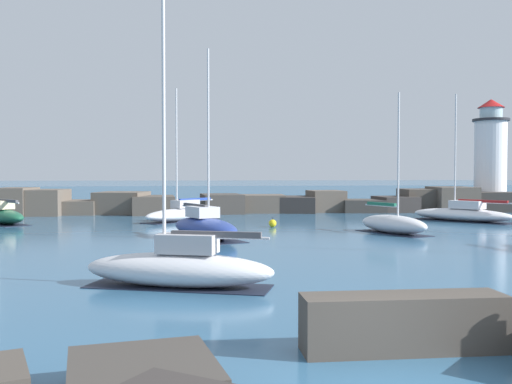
{
  "coord_description": "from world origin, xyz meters",
  "views": [
    {
      "loc": [
        -3.58,
        -9.01,
        3.82
      ],
      "look_at": [
        1.46,
        32.24,
        2.46
      ],
      "focal_mm": 40.0,
      "sensor_mm": 36.0,
      "label": 1
    }
  ],
  "objects_px": {
    "sailboat_moored_1": "(393,224)",
    "sailboat_moored_6": "(1,215)",
    "sailboat_moored_5": "(182,213)",
    "lighthouse": "(490,163)",
    "sailboat_moored_4": "(463,214)",
    "sailboat_moored_0": "(205,226)",
    "mooring_buoy_far_side": "(273,223)",
    "sailboat_moored_7": "(179,266)"
  },
  "relations": [
    {
      "from": "sailboat_moored_1",
      "to": "sailboat_moored_6",
      "type": "xyz_separation_m",
      "value": [
        -27.1,
        10.45,
        0.05
      ]
    },
    {
      "from": "sailboat_moored_0",
      "to": "mooring_buoy_far_side",
      "type": "height_order",
      "value": "sailboat_moored_0"
    },
    {
      "from": "sailboat_moored_4",
      "to": "sailboat_moored_7",
      "type": "height_order",
      "value": "sailboat_moored_7"
    },
    {
      "from": "sailboat_moored_5",
      "to": "sailboat_moored_6",
      "type": "xyz_separation_m",
      "value": [
        -13.72,
        -0.47,
        0.03
      ]
    },
    {
      "from": "sailboat_moored_1",
      "to": "sailboat_moored_7",
      "type": "height_order",
      "value": "sailboat_moored_7"
    },
    {
      "from": "sailboat_moored_1",
      "to": "sailboat_moored_5",
      "type": "height_order",
      "value": "sailboat_moored_5"
    },
    {
      "from": "sailboat_moored_0",
      "to": "mooring_buoy_far_side",
      "type": "xyz_separation_m",
      "value": [
        5.01,
        6.33,
        -0.44
      ]
    },
    {
      "from": "sailboat_moored_7",
      "to": "sailboat_moored_0",
      "type": "bearing_deg",
      "value": 84.83
    },
    {
      "from": "sailboat_moored_6",
      "to": "sailboat_moored_5",
      "type": "bearing_deg",
      "value": 1.95
    },
    {
      "from": "sailboat_moored_1",
      "to": "mooring_buoy_far_side",
      "type": "relative_size",
      "value": 11.87
    },
    {
      "from": "sailboat_moored_1",
      "to": "sailboat_moored_5",
      "type": "relative_size",
      "value": 0.85
    },
    {
      "from": "sailboat_moored_1",
      "to": "lighthouse",
      "type": "bearing_deg",
      "value": 49.05
    },
    {
      "from": "lighthouse",
      "to": "sailboat_moored_6",
      "type": "xyz_separation_m",
      "value": [
        -45.57,
        -10.83,
        -4.22
      ]
    },
    {
      "from": "lighthouse",
      "to": "sailboat_moored_6",
      "type": "relative_size",
      "value": 1.28
    },
    {
      "from": "mooring_buoy_far_side",
      "to": "sailboat_moored_1",
      "type": "bearing_deg",
      "value": -36.05
    },
    {
      "from": "sailboat_moored_4",
      "to": "mooring_buoy_far_side",
      "type": "relative_size",
      "value": 13.61
    },
    {
      "from": "sailboat_moored_1",
      "to": "sailboat_moored_5",
      "type": "xyz_separation_m",
      "value": [
        -13.38,
        10.92,
        0.01
      ]
    },
    {
      "from": "sailboat_moored_4",
      "to": "sailboat_moored_6",
      "type": "xyz_separation_m",
      "value": [
        -35.94,
        2.23,
        0.06
      ]
    },
    {
      "from": "mooring_buoy_far_side",
      "to": "sailboat_moored_6",
      "type": "bearing_deg",
      "value": 165.06
    },
    {
      "from": "sailboat_moored_1",
      "to": "sailboat_moored_5",
      "type": "bearing_deg",
      "value": 140.79
    },
    {
      "from": "sailboat_moored_4",
      "to": "sailboat_moored_1",
      "type": "bearing_deg",
      "value": -137.07
    },
    {
      "from": "sailboat_moored_5",
      "to": "sailboat_moored_6",
      "type": "bearing_deg",
      "value": -178.05
    },
    {
      "from": "lighthouse",
      "to": "sailboat_moored_0",
      "type": "distance_m",
      "value": 38.11
    },
    {
      "from": "sailboat_moored_4",
      "to": "mooring_buoy_far_side",
      "type": "bearing_deg",
      "value": -168.79
    },
    {
      "from": "lighthouse",
      "to": "mooring_buoy_far_side",
      "type": "bearing_deg",
      "value": -147.53
    },
    {
      "from": "sailboat_moored_5",
      "to": "sailboat_moored_7",
      "type": "height_order",
      "value": "sailboat_moored_7"
    },
    {
      "from": "sailboat_moored_5",
      "to": "sailboat_moored_1",
      "type": "bearing_deg",
      "value": -39.21
    },
    {
      "from": "lighthouse",
      "to": "sailboat_moored_5",
      "type": "bearing_deg",
      "value": -161.98
    },
    {
      "from": "sailboat_moored_5",
      "to": "sailboat_moored_4",
      "type": "bearing_deg",
      "value": -6.92
    },
    {
      "from": "sailboat_moored_1",
      "to": "sailboat_moored_4",
      "type": "height_order",
      "value": "sailboat_moored_4"
    },
    {
      "from": "sailboat_moored_4",
      "to": "sailboat_moored_5",
      "type": "distance_m",
      "value": 22.38
    },
    {
      "from": "lighthouse",
      "to": "sailboat_moored_1",
      "type": "relative_size",
      "value": 1.3
    },
    {
      "from": "sailboat_moored_5",
      "to": "mooring_buoy_far_side",
      "type": "relative_size",
      "value": 14.02
    },
    {
      "from": "sailboat_moored_0",
      "to": "sailboat_moored_6",
      "type": "height_order",
      "value": "sailboat_moored_0"
    },
    {
      "from": "lighthouse",
      "to": "sailboat_moored_4",
      "type": "distance_m",
      "value": 16.78
    },
    {
      "from": "sailboat_moored_0",
      "to": "sailboat_moored_5",
      "type": "height_order",
      "value": "sailboat_moored_0"
    },
    {
      "from": "sailboat_moored_0",
      "to": "sailboat_moored_1",
      "type": "bearing_deg",
      "value": 5.91
    },
    {
      "from": "sailboat_moored_1",
      "to": "sailboat_moored_7",
      "type": "xyz_separation_m",
      "value": [
        -13.29,
        -15.59,
        0.07
      ]
    },
    {
      "from": "sailboat_moored_0",
      "to": "sailboat_moored_4",
      "type": "distance_m",
      "value": 22.88
    },
    {
      "from": "sailboat_moored_7",
      "to": "mooring_buoy_far_side",
      "type": "height_order",
      "value": "sailboat_moored_7"
    },
    {
      "from": "lighthouse",
      "to": "sailboat_moored_4",
      "type": "height_order",
      "value": "lighthouse"
    },
    {
      "from": "sailboat_moored_5",
      "to": "sailboat_moored_6",
      "type": "distance_m",
      "value": 13.73
    }
  ]
}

